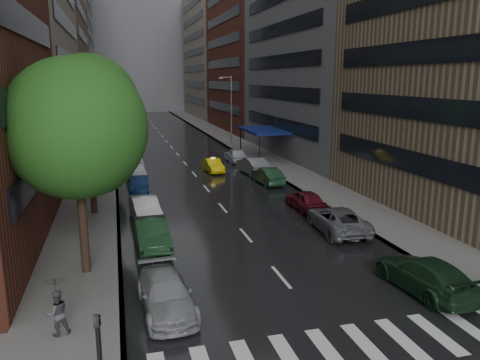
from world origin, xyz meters
name	(u,v)px	position (x,y,z in m)	size (l,w,h in m)	color
ground	(317,320)	(0.00, 0.00, 0.00)	(220.00, 220.00, 0.00)	gray
road	(168,143)	(0.00, 50.00, 0.01)	(14.00, 140.00, 0.01)	black
sidewalk_left	(101,145)	(-9.00, 50.00, 0.07)	(4.00, 140.00, 0.15)	gray
sidewalk_right	(231,141)	(9.00, 50.00, 0.07)	(4.00, 140.00, 0.15)	gray
crosswalk	(347,348)	(0.20, -2.00, 0.01)	(13.15, 2.80, 0.01)	silver
buildings_left	(51,26)	(-15.00, 58.79, 15.99)	(8.00, 108.00, 38.00)	maroon
buildings_right	(258,37)	(15.00, 56.70, 15.03)	(8.05, 109.10, 36.00)	#937A5B
building_far	(138,50)	(0.00, 118.00, 16.00)	(40.00, 14.00, 32.00)	slate
tree_near	(76,129)	(-8.60, 6.63, 6.75)	(6.19, 6.19, 9.86)	#382619
tree_mid	(87,106)	(-8.60, 16.57, 7.15)	(6.55, 6.55, 10.44)	#382619
tree_far	(97,121)	(-8.60, 30.96, 4.92)	(4.52, 4.52, 7.20)	#382619
taxi	(213,165)	(1.94, 28.66, 0.65)	(1.37, 3.92, 1.29)	#DABC0B
parked_cars_left	(138,181)	(-5.40, 23.10, 0.73)	(2.49, 43.49, 1.59)	gray
parked_cars_right	(294,192)	(5.40, 16.20, 0.74)	(2.88, 37.23, 1.58)	#18351D
ped_black_umbrella	(56,302)	(-9.24, 1.16, 1.39)	(0.96, 0.98, 2.09)	#48474C
street_lamp_left	(106,122)	(-7.72, 30.00, 4.89)	(1.74, 0.22, 9.00)	gray
street_lamp_right	(231,109)	(7.72, 45.00, 4.89)	(1.74, 0.22, 9.00)	gray
awning	(263,130)	(8.98, 35.00, 3.13)	(4.00, 8.00, 3.12)	navy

